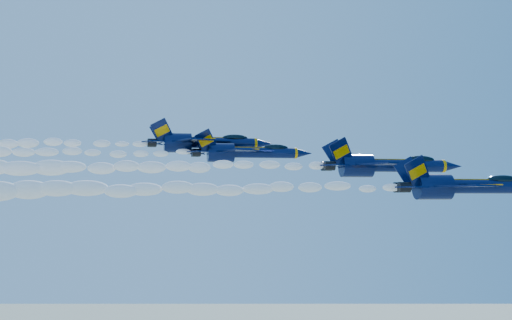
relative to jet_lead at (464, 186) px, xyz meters
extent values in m
cylinder|color=#061035|center=(2.94, 0.00, -0.07)|extent=(9.37, 1.56, 1.56)
ellipsoid|color=#061035|center=(-3.62, 0.00, -0.12)|extent=(1.62, 2.81, 6.66)
ellipsoid|color=black|center=(4.71, 0.00, 0.71)|extent=(3.75, 1.22, 1.03)
cube|color=#EC9400|center=(4.71, 0.00, 0.40)|extent=(4.37, 1.04, 0.19)
cube|color=#061035|center=(-1.75, -4.16, -0.07)|extent=(5.58, 6.61, 0.19)
cube|color=#061035|center=(-1.75, 4.16, -0.07)|extent=(5.58, 6.61, 0.19)
cube|color=#EC9400|center=(-0.29, -4.16, 0.03)|extent=(2.51, 5.21, 0.10)
cube|color=#EC9400|center=(-0.29, 4.16, 0.03)|extent=(2.51, 5.21, 0.10)
cube|color=#061035|center=(-5.91, -1.09, 1.49)|extent=(3.39, 1.07, 3.65)
cube|color=#061035|center=(-5.91, 1.09, 1.49)|extent=(3.39, 1.07, 3.65)
cylinder|color=black|center=(-7.26, -0.68, -0.17)|extent=(1.25, 1.14, 1.14)
cylinder|color=black|center=(-7.26, 0.68, -0.17)|extent=(1.25, 1.14, 1.14)
cube|color=#EC9400|center=(-0.19, 0.00, 0.74)|extent=(11.45, 0.36, 0.08)
ellipsoid|color=white|center=(-36.69, 0.00, -0.47)|extent=(57.81, 2.32, 2.09)
cylinder|color=#061035|center=(-2.05, 11.05, 2.69)|extent=(9.44, 1.57, 1.57)
ellipsoid|color=#061035|center=(-8.66, 11.05, 2.63)|extent=(1.64, 2.83, 6.71)
cone|color=#061035|center=(4.03, 11.05, 2.69)|extent=(2.73, 1.57, 1.57)
cylinder|color=#EC9400|center=(2.77, 11.05, 2.69)|extent=(0.37, 1.64, 1.64)
ellipsoid|color=black|center=(-0.27, 11.05, 3.47)|extent=(3.78, 1.23, 1.04)
cube|color=#EC9400|center=(-0.27, 11.05, 3.16)|extent=(4.41, 1.05, 0.19)
cube|color=#061035|center=(-6.77, 6.86, 2.69)|extent=(5.62, 6.67, 0.19)
cube|color=#061035|center=(-6.77, 15.25, 2.69)|extent=(5.62, 6.67, 0.19)
cube|color=#EC9400|center=(-5.31, 6.86, 2.79)|extent=(2.53, 5.25, 0.10)
cube|color=#EC9400|center=(-5.31, 15.25, 2.79)|extent=(2.53, 5.25, 0.10)
cube|color=#061035|center=(-10.97, 9.95, 4.26)|extent=(3.42, 1.08, 3.68)
cube|color=#061035|center=(-10.97, 12.15, 4.26)|extent=(3.42, 1.08, 3.68)
cylinder|color=black|center=(-12.33, 10.37, 2.58)|extent=(1.26, 1.15, 1.15)
cylinder|color=black|center=(-12.33, 11.73, 2.58)|extent=(1.26, 1.15, 1.15)
cube|color=#EC9400|center=(-5.20, 11.05, 3.50)|extent=(11.54, 0.37, 0.08)
ellipsoid|color=white|center=(-41.76, 11.05, 2.28)|extent=(57.81, 2.34, 2.11)
cylinder|color=#061035|center=(-18.34, 20.97, 4.75)|extent=(8.49, 1.41, 1.41)
ellipsoid|color=#061035|center=(-24.28, 20.97, 4.70)|extent=(1.47, 2.55, 6.03)
cone|color=#061035|center=(-12.87, 20.97, 4.75)|extent=(2.45, 1.41, 1.41)
cylinder|color=#EC9400|center=(-14.00, 20.97, 4.75)|extent=(0.33, 1.47, 1.47)
ellipsoid|color=black|center=(-16.73, 20.97, 5.46)|extent=(3.39, 1.10, 0.93)
cube|color=#EC9400|center=(-16.73, 20.97, 5.17)|extent=(3.96, 0.94, 0.17)
cube|color=#061035|center=(-22.58, 17.20, 4.75)|extent=(5.05, 5.99, 0.17)
cube|color=#061035|center=(-22.58, 24.74, 4.75)|extent=(5.05, 5.99, 0.17)
cube|color=#EC9400|center=(-21.26, 17.20, 4.84)|extent=(2.27, 4.72, 0.09)
cube|color=#EC9400|center=(-21.26, 24.74, 4.84)|extent=(2.27, 4.72, 0.09)
cube|color=#061035|center=(-26.35, 19.98, 6.16)|extent=(3.07, 0.97, 3.31)
cube|color=#061035|center=(-26.35, 21.96, 6.16)|extent=(3.07, 0.97, 3.31)
cylinder|color=black|center=(-27.57, 20.36, 4.65)|extent=(1.13, 1.04, 1.04)
cylinder|color=black|center=(-27.57, 21.59, 4.65)|extent=(1.13, 1.04, 1.04)
cube|color=#EC9400|center=(-21.16, 20.97, 5.48)|extent=(10.37, 0.33, 0.08)
cylinder|color=#061035|center=(-23.49, 24.43, 6.25)|extent=(8.95, 1.49, 1.49)
ellipsoid|color=#061035|center=(-29.75, 24.43, 6.20)|extent=(1.55, 2.68, 6.36)
cone|color=#061035|center=(-17.73, 24.43, 6.25)|extent=(2.58, 1.49, 1.49)
cylinder|color=#EC9400|center=(-18.92, 24.43, 6.25)|extent=(0.35, 1.55, 1.55)
ellipsoid|color=black|center=(-21.80, 24.43, 7.00)|extent=(3.58, 1.16, 0.98)
cube|color=#EC9400|center=(-21.80, 24.43, 6.70)|extent=(4.18, 0.99, 0.18)
cube|color=#061035|center=(-27.97, 20.46, 6.25)|extent=(5.33, 6.32, 0.18)
cube|color=#061035|center=(-27.97, 28.41, 6.25)|extent=(5.33, 6.32, 0.18)
cube|color=#EC9400|center=(-26.57, 20.46, 6.35)|extent=(2.40, 4.98, 0.10)
cube|color=#EC9400|center=(-26.57, 28.41, 6.35)|extent=(2.40, 4.98, 0.10)
cube|color=#061035|center=(-31.94, 23.39, 7.74)|extent=(3.24, 1.02, 3.49)
cube|color=#061035|center=(-31.94, 25.48, 7.74)|extent=(3.24, 1.02, 3.49)
cylinder|color=black|center=(-33.23, 23.79, 6.15)|extent=(1.19, 1.09, 1.09)
cylinder|color=black|center=(-33.23, 25.08, 6.15)|extent=(1.19, 1.09, 1.09)
cube|color=#EC9400|center=(-26.47, 24.43, 7.03)|extent=(10.93, 0.35, 0.08)
camera|label=1|loc=(-37.15, -73.12, -1.27)|focal=50.00mm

